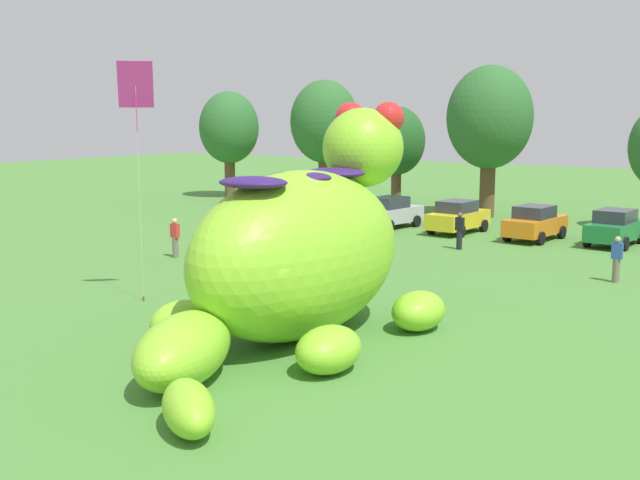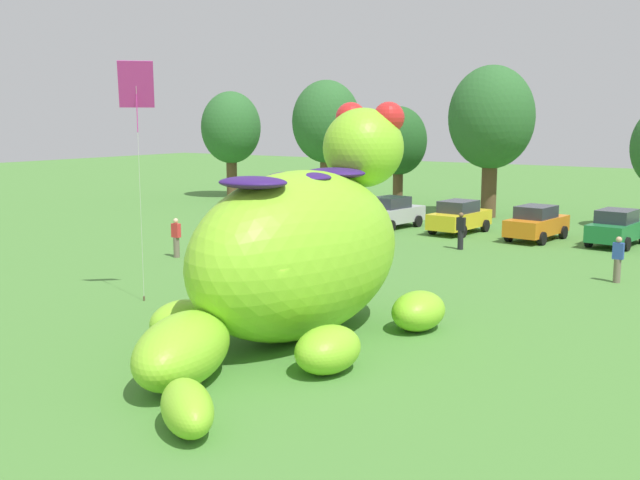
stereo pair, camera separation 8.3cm
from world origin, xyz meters
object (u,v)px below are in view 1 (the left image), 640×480
object	(u,v)px
car_red	(344,206)
spectator_by_cars	(460,231)
car_green	(615,227)
spectator_mid_field	(617,260)
spectator_near_inflatable	(175,238)
car_yellow	(458,217)
car_silver	(390,212)
car_orange	(535,223)
giant_inflatable_creature	(300,252)
tethered_flying_kite	(136,88)

from	to	relation	value
car_red	spectator_by_cars	distance (m)	10.99
car_green	spectator_mid_field	bearing A→B (deg)	-76.97
spectator_mid_field	spectator_near_inflatable	bearing A→B (deg)	-162.71
car_yellow	car_red	bearing A→B (deg)	174.10
car_silver	spectator_near_inflatable	size ratio (longest dim) A/B	2.50
car_green	spectator_mid_field	distance (m)	8.73
spectator_near_inflatable	spectator_mid_field	distance (m)	17.84
car_silver	car_red	bearing A→B (deg)	163.24
car_silver	spectator_by_cars	size ratio (longest dim) A/B	2.50
car_silver	car_green	world-z (taller)	same
car_orange	spectator_by_cars	xyz separation A→B (m)	(-2.01, -4.56, -0.01)
spectator_by_cars	spectator_mid_field	bearing A→B (deg)	-23.99
giant_inflatable_creature	car_red	xyz separation A→B (m)	(-11.55, 20.82, -1.51)
giant_inflatable_creature	car_red	bearing A→B (deg)	119.01
giant_inflatable_creature	car_yellow	bearing A→B (deg)	101.40
car_red	giant_inflatable_creature	bearing A→B (deg)	-60.99
giant_inflatable_creature	car_yellow	world-z (taller)	giant_inflatable_creature
giant_inflatable_creature	spectator_by_cars	size ratio (longest dim) A/B	7.30
spectator_by_cars	tethered_flying_kite	bearing A→B (deg)	-107.25
car_green	car_silver	bearing A→B (deg)	-175.82
car_red	spectator_near_inflatable	world-z (taller)	car_red
car_green	car_yellow	bearing A→B (deg)	-176.18
car_silver	giant_inflatable_creature	bearing A→B (deg)	-68.22
car_red	car_yellow	world-z (taller)	same
spectator_near_inflatable	car_green	bearing A→B (deg)	42.51
car_orange	spectator_mid_field	world-z (taller)	car_orange
car_orange	car_green	xyz separation A→B (m)	(3.66, 0.55, 0.00)
car_orange	spectator_mid_field	xyz separation A→B (m)	(5.63, -7.96, -0.01)
spectator_near_inflatable	tethered_flying_kite	xyz separation A→B (m)	(4.72, -6.34, 6.06)
car_silver	spectator_mid_field	bearing A→B (deg)	-29.45
giant_inflatable_creature	spectator_by_cars	distance (m)	15.65
car_yellow	spectator_near_inflatable	distance (m)	15.17
car_red	spectator_near_inflatable	bearing A→B (deg)	-89.18
car_silver	spectator_near_inflatable	world-z (taller)	car_silver
car_orange	spectator_near_inflatable	size ratio (longest dim) A/B	2.49
giant_inflatable_creature	spectator_mid_field	bearing A→B (deg)	64.71
car_yellow	spectator_mid_field	distance (m)	12.59
car_red	car_orange	distance (m)	11.63
spectator_near_inflatable	giant_inflatable_creature	bearing A→B (deg)	-30.74
car_silver	car_orange	size ratio (longest dim) A/B	1.01
giant_inflatable_creature	spectator_mid_field	world-z (taller)	giant_inflatable_creature
tethered_flying_kite	giant_inflatable_creature	bearing A→B (deg)	-3.49
spectator_mid_field	spectator_by_cars	size ratio (longest dim) A/B	1.00
tethered_flying_kite	spectator_near_inflatable	bearing A→B (deg)	126.64
car_yellow	tethered_flying_kite	world-z (taller)	tethered_flying_kite
tethered_flying_kite	car_yellow	bearing A→B (deg)	82.49
car_red	car_green	distance (m)	15.27
car_yellow	spectator_near_inflatable	bearing A→B (deg)	-118.78
car_yellow	car_silver	bearing A→B (deg)	-175.09
car_yellow	spectator_near_inflatable	xyz separation A→B (m)	(-7.30, -13.29, -0.01)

